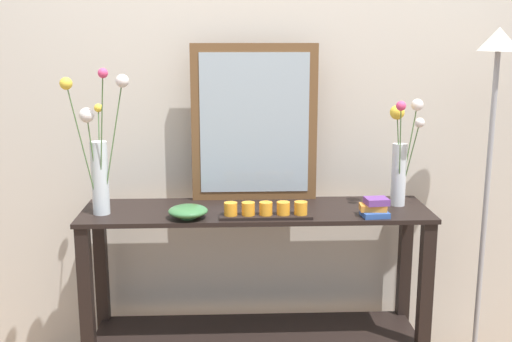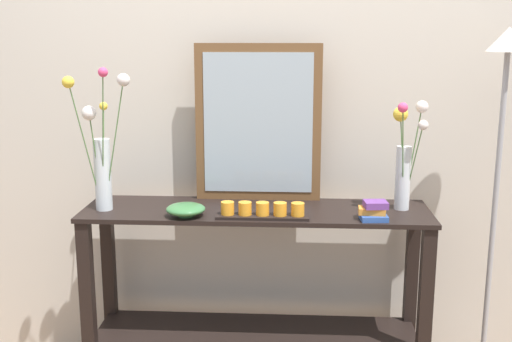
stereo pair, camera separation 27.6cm
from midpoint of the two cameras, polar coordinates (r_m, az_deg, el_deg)
The scene contains 9 objects.
wall_back at distance 3.03m, azimuth 2.99°, elevation 7.23°, with size 6.40×0.08×2.70m, color beige.
console_table at distance 2.90m, azimuth 2.76°, elevation -9.60°, with size 1.53×0.41×0.86m.
mirror_leaning at distance 2.89m, azimuth 2.95°, elevation 4.32°, with size 0.58×0.03×0.72m.
tall_vase_left at distance 2.77m, azimuth -11.08°, elevation 1.61°, with size 0.26×0.24×0.63m.
vase_right at distance 2.84m, azimuth 16.04°, elevation 1.09°, with size 0.15×0.15×0.48m.
candle_tray at distance 2.66m, azimuth 3.57°, elevation -3.69°, with size 0.39×0.09×0.07m.
decorative_bowl at distance 2.68m, azimuth -3.45°, elevation -3.50°, with size 0.17×0.17×0.06m.
book_stack at distance 2.70m, azimuth 13.48°, elevation -3.57°, with size 0.12×0.11×0.08m.
floor_lamp at distance 2.93m, azimuth 23.66°, elevation 1.35°, with size 0.24×0.24×1.64m.
Camera 2 is at (0.16, -2.69, 1.61)m, focal length 44.30 mm.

